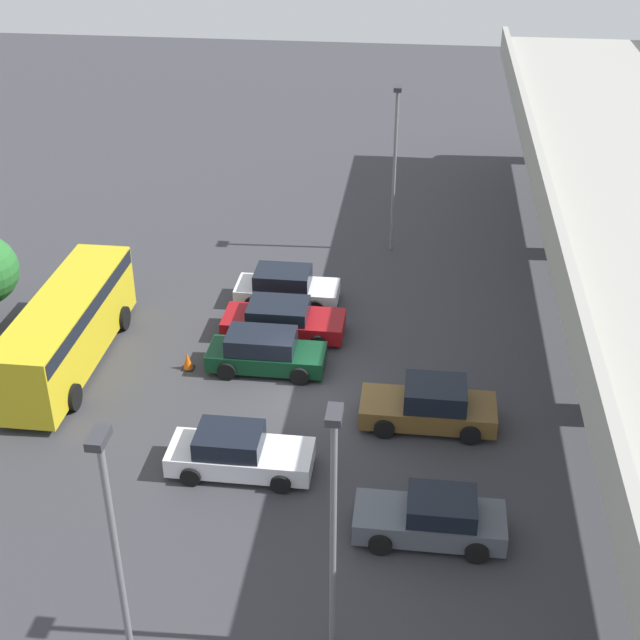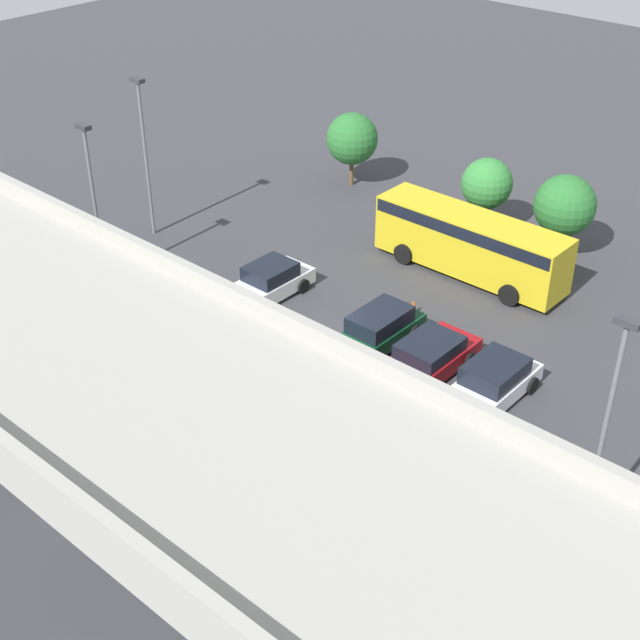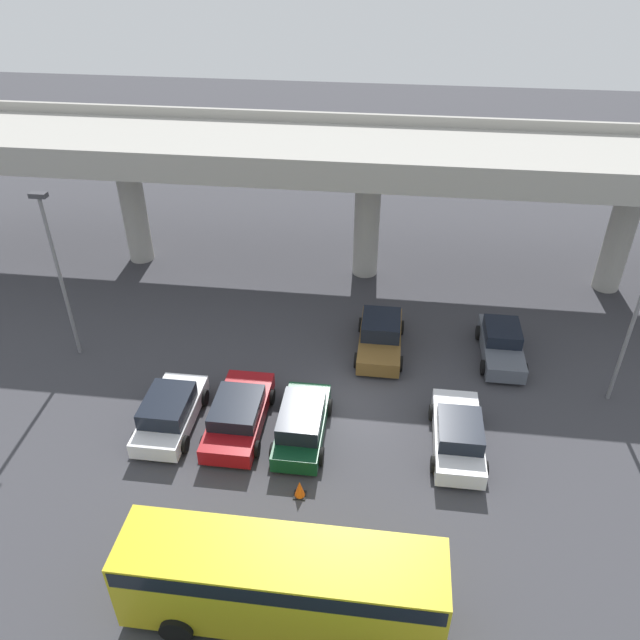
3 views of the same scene
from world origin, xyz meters
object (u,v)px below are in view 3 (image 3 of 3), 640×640
(parked_car_5, at_px, (501,344))
(lamp_post_near_aisle, at_px, (636,313))
(parked_car_2, at_px, (302,423))
(parked_car_4, at_px, (458,434))
(parked_car_1, at_px, (238,414))
(lamp_post_by_overpass, at_px, (57,265))
(parked_car_3, at_px, (380,336))
(shuttle_bus, at_px, (281,580))
(parked_car_0, at_px, (170,412))
(traffic_cone, at_px, (300,489))

(parked_car_5, xyz_separation_m, lamp_post_near_aisle, (4.27, -2.45, 3.66))
(parked_car_2, distance_m, lamp_post_near_aisle, 13.68)
(parked_car_2, distance_m, parked_car_4, 6.02)
(parked_car_1, height_order, lamp_post_by_overpass, lamp_post_by_overpass)
(parked_car_3, xyz_separation_m, parked_car_5, (5.56, 0.15, -0.05))
(shuttle_bus, xyz_separation_m, lamp_post_by_overpass, (-11.75, 11.61, 2.93))
(parked_car_1, height_order, parked_car_2, parked_car_2)
(parked_car_0, xyz_separation_m, parked_car_3, (8.08, 6.27, 0.02))
(parked_car_0, xyz_separation_m, parked_car_5, (13.64, 6.42, -0.03))
(parked_car_5, distance_m, shuttle_bus, 15.88)
(parked_car_0, bearing_deg, parked_car_4, -88.95)
(lamp_post_by_overpass, distance_m, traffic_cone, 14.25)
(parked_car_1, distance_m, parked_car_4, 8.61)
(lamp_post_near_aisle, bearing_deg, lamp_post_by_overpass, 179.39)
(parked_car_1, bearing_deg, parked_car_4, -90.50)
(parked_car_2, xyz_separation_m, parked_car_3, (2.76, 6.25, 0.00))
(parked_car_2, relative_size, lamp_post_by_overpass, 0.56)
(traffic_cone, bearing_deg, parked_car_1, 132.82)
(parked_car_3, xyz_separation_m, traffic_cone, (-2.41, -9.18, -0.42))
(parked_car_1, relative_size, lamp_post_near_aisle, 0.66)
(shuttle_bus, relative_size, traffic_cone, 13.10)
(parked_car_5, distance_m, traffic_cone, 12.27)
(parked_car_2, relative_size, parked_car_4, 0.96)
(shuttle_bus, distance_m, traffic_cone, 4.70)
(shuttle_bus, bearing_deg, parked_car_0, -51.52)
(parked_car_4, distance_m, lamp_post_near_aisle, 8.42)
(parked_car_0, distance_m, parked_car_3, 10.23)
(parked_car_0, bearing_deg, parked_car_5, -64.78)
(parked_car_3, relative_size, shuttle_bus, 0.51)
(parked_car_3, xyz_separation_m, lamp_post_near_aisle, (9.83, -2.30, 3.60))
(parked_car_0, relative_size, parked_car_4, 0.95)
(parked_car_4, bearing_deg, lamp_post_by_overpass, 76.86)
(parked_car_3, relative_size, parked_car_5, 1.06)
(parked_car_2, relative_size, lamp_post_near_aisle, 0.60)
(parked_car_4, bearing_deg, parked_car_1, 89.50)
(parked_car_3, distance_m, parked_car_5, 5.56)
(parked_car_0, relative_size, parked_car_5, 1.00)
(parked_car_1, height_order, parked_car_4, parked_car_4)
(parked_car_3, bearing_deg, parked_car_5, 91.54)
(parked_car_5, height_order, traffic_cone, parked_car_5)
(parked_car_1, xyz_separation_m, parked_car_2, (2.59, -0.26, 0.07))
(parked_car_3, height_order, traffic_cone, parked_car_3)
(parked_car_3, bearing_deg, lamp_post_by_overpass, -81.65)
(parked_car_2, xyz_separation_m, parked_car_4, (6.01, 0.18, -0.06))
(parked_car_5, relative_size, lamp_post_by_overpass, 0.55)
(parked_car_4, xyz_separation_m, traffic_cone, (-5.66, -3.11, -0.36))
(parked_car_5, bearing_deg, shuttle_bus, -29.39)
(parked_car_3, xyz_separation_m, parked_car_4, (3.25, -6.07, -0.06))
(shuttle_bus, bearing_deg, parked_car_2, -85.76)
(shuttle_bus, distance_m, lamp_post_near_aisle, 16.76)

